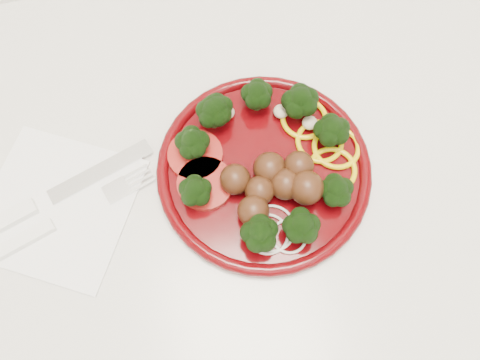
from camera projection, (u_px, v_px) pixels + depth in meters
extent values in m
cube|color=silver|center=(249.00, 250.00, 0.97)|extent=(2.40, 0.60, 0.87)
cube|color=silver|center=(257.00, 166.00, 0.56)|extent=(2.40, 0.60, 0.03)
cylinder|color=#450306|center=(264.00, 171.00, 0.53)|extent=(0.24, 0.24, 0.01)
torus|color=#450306|center=(264.00, 169.00, 0.52)|extent=(0.24, 0.24, 0.01)
sphere|color=#4A2512|center=(253.00, 211.00, 0.49)|extent=(0.04, 0.04, 0.04)
sphere|color=#4A2512|center=(286.00, 184.00, 0.50)|extent=(0.04, 0.04, 0.04)
sphere|color=#4A2512|center=(260.00, 190.00, 0.50)|extent=(0.04, 0.04, 0.04)
sphere|color=#4A2512|center=(298.00, 167.00, 0.51)|extent=(0.04, 0.04, 0.04)
sphere|color=#4A2512|center=(306.00, 190.00, 0.50)|extent=(0.04, 0.04, 0.04)
sphere|color=#4A2512|center=(270.00, 168.00, 0.51)|extent=(0.04, 0.04, 0.04)
sphere|color=#4A2512|center=(235.00, 179.00, 0.50)|extent=(0.04, 0.04, 0.04)
torus|color=#E0BC08|center=(320.00, 141.00, 0.53)|extent=(0.06, 0.06, 0.01)
torus|color=#E0BC08|center=(332.00, 169.00, 0.52)|extent=(0.06, 0.06, 0.01)
torus|color=#E0BC08|center=(304.00, 118.00, 0.54)|extent=(0.06, 0.06, 0.01)
torus|color=#E0BC08|center=(336.00, 147.00, 0.53)|extent=(0.06, 0.06, 0.01)
cylinder|color=#720A07|center=(195.00, 155.00, 0.53)|extent=(0.06, 0.06, 0.01)
cylinder|color=#720A07|center=(205.00, 184.00, 0.51)|extent=(0.06, 0.06, 0.01)
torus|color=beige|center=(268.00, 234.00, 0.50)|extent=(0.05, 0.05, 0.00)
torus|color=beige|center=(289.00, 236.00, 0.49)|extent=(0.04, 0.04, 0.00)
torus|color=beige|center=(271.00, 228.00, 0.50)|extent=(0.05, 0.05, 0.00)
ellipsoid|color=#C6B793|center=(281.00, 112.00, 0.54)|extent=(0.02, 0.02, 0.01)
ellipsoid|color=#C6B793|center=(227.00, 113.00, 0.54)|extent=(0.02, 0.02, 0.01)
ellipsoid|color=#C6B793|center=(310.00, 123.00, 0.54)|extent=(0.02, 0.02, 0.01)
cube|color=white|center=(57.00, 206.00, 0.52)|extent=(0.22, 0.22, 0.00)
cube|color=silver|center=(101.00, 171.00, 0.53)|extent=(0.12, 0.06, 0.00)
cube|color=white|center=(16.00, 244.00, 0.50)|extent=(0.09, 0.04, 0.01)
cube|color=silver|center=(117.00, 190.00, 0.52)|extent=(0.03, 0.03, 0.00)
cube|color=silver|center=(142.00, 186.00, 0.52)|extent=(0.03, 0.01, 0.00)
cube|color=silver|center=(140.00, 181.00, 0.53)|extent=(0.03, 0.01, 0.00)
cube|color=silver|center=(137.00, 177.00, 0.53)|extent=(0.03, 0.01, 0.00)
cube|color=silver|center=(135.00, 172.00, 0.53)|extent=(0.03, 0.01, 0.00)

